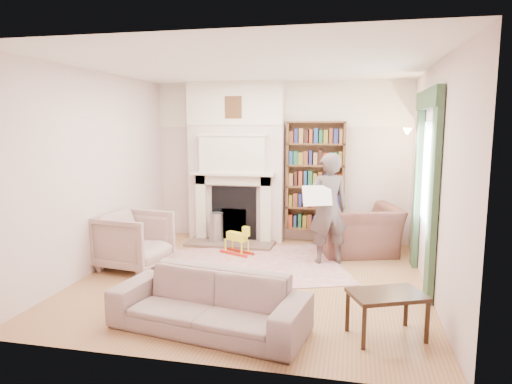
% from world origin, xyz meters
% --- Properties ---
extents(floor, '(4.50, 4.50, 0.00)m').
position_xyz_m(floor, '(0.00, 0.00, 0.00)').
color(floor, '#98603C').
rests_on(floor, ground).
extents(ceiling, '(4.50, 4.50, 0.00)m').
position_xyz_m(ceiling, '(0.00, 0.00, 2.80)').
color(ceiling, white).
rests_on(ceiling, wall_back).
extents(wall_back, '(4.50, 0.00, 4.50)m').
position_xyz_m(wall_back, '(0.00, 2.25, 1.40)').
color(wall_back, silver).
rests_on(wall_back, floor).
extents(wall_front, '(4.50, 0.00, 4.50)m').
position_xyz_m(wall_front, '(0.00, -2.25, 1.40)').
color(wall_front, silver).
rests_on(wall_front, floor).
extents(wall_left, '(0.00, 4.50, 4.50)m').
position_xyz_m(wall_left, '(-2.25, 0.00, 1.40)').
color(wall_left, silver).
rests_on(wall_left, floor).
extents(wall_right, '(0.00, 4.50, 4.50)m').
position_xyz_m(wall_right, '(2.25, 0.00, 1.40)').
color(wall_right, silver).
rests_on(wall_right, floor).
extents(fireplace, '(1.70, 0.58, 2.80)m').
position_xyz_m(fireplace, '(-0.75, 2.05, 1.39)').
color(fireplace, silver).
rests_on(fireplace, floor).
extents(bookcase, '(1.00, 0.24, 1.85)m').
position_xyz_m(bookcase, '(0.65, 2.12, 1.18)').
color(bookcase, brown).
rests_on(bookcase, floor).
extents(window, '(0.02, 0.90, 1.30)m').
position_xyz_m(window, '(2.23, 0.40, 1.45)').
color(window, silver).
rests_on(window, wall_right).
extents(curtain_left, '(0.07, 0.32, 2.40)m').
position_xyz_m(curtain_left, '(2.20, -0.30, 1.20)').
color(curtain_left, '#314C31').
rests_on(curtain_left, floor).
extents(curtain_right, '(0.07, 0.32, 2.40)m').
position_xyz_m(curtain_right, '(2.20, 1.10, 1.20)').
color(curtain_right, '#314C31').
rests_on(curtain_right, floor).
extents(pelmet, '(0.09, 1.70, 0.24)m').
position_xyz_m(pelmet, '(2.19, 0.40, 2.38)').
color(pelmet, '#314C31').
rests_on(pelmet, wall_right).
extents(wall_sconce, '(0.20, 0.24, 0.24)m').
position_xyz_m(wall_sconce, '(2.03, 1.50, 1.90)').
color(wall_sconce, gold).
rests_on(wall_sconce, wall_right).
extents(rug, '(3.23, 2.87, 0.01)m').
position_xyz_m(rug, '(-0.18, 0.53, 0.01)').
color(rug, '#C6B496').
rests_on(rug, floor).
extents(armchair_reading, '(1.45, 1.35, 0.78)m').
position_xyz_m(armchair_reading, '(1.39, 1.55, 0.39)').
color(armchair_reading, '#4D2D29').
rests_on(armchair_reading, floor).
extents(armchair_left, '(1.00, 0.98, 0.81)m').
position_xyz_m(armchair_left, '(-1.77, 0.12, 0.41)').
color(armchair_left, '#BAAC99').
rests_on(armchair_left, floor).
extents(sofa, '(2.09, 1.10, 0.58)m').
position_xyz_m(sofa, '(-0.09, -1.58, 0.29)').
color(sofa, gray).
rests_on(sofa, floor).
extents(man_reading, '(0.71, 0.60, 1.66)m').
position_xyz_m(man_reading, '(0.94, 0.95, 0.83)').
color(man_reading, '#4E423E').
rests_on(man_reading, floor).
extents(newspaper, '(0.44, 0.28, 0.29)m').
position_xyz_m(newspaper, '(0.79, 0.75, 1.05)').
color(newspaper, white).
rests_on(newspaper, man_reading).
extents(coffee_table, '(0.82, 0.69, 0.45)m').
position_xyz_m(coffee_table, '(1.65, -1.37, 0.23)').
color(coffee_table, black).
rests_on(coffee_table, floor).
extents(paraffin_heater, '(0.28, 0.28, 0.55)m').
position_xyz_m(paraffin_heater, '(-1.01, 1.64, 0.28)').
color(paraffin_heater, '#9EA2A6').
rests_on(paraffin_heater, floor).
extents(rocking_horse, '(0.59, 0.43, 0.48)m').
position_xyz_m(rocking_horse, '(-0.49, 1.08, 0.24)').
color(rocking_horse, yellow).
rests_on(rocking_horse, rug).
extents(board_game, '(0.51, 0.51, 0.03)m').
position_xyz_m(board_game, '(-0.65, -0.05, 0.03)').
color(board_game, '#D9C04C').
rests_on(board_game, rug).
extents(game_box_lid, '(0.38, 0.31, 0.05)m').
position_xyz_m(game_box_lid, '(-0.67, -0.17, 0.04)').
color(game_box_lid, '#B3141D').
rests_on(game_box_lid, rug).
extents(comic_annuals, '(0.86, 0.53, 0.02)m').
position_xyz_m(comic_annuals, '(0.13, -0.48, 0.02)').
color(comic_annuals, red).
rests_on(comic_annuals, rug).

